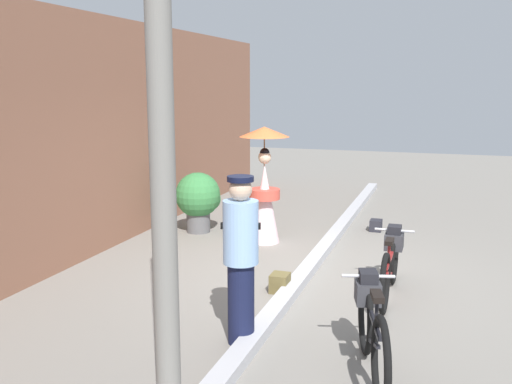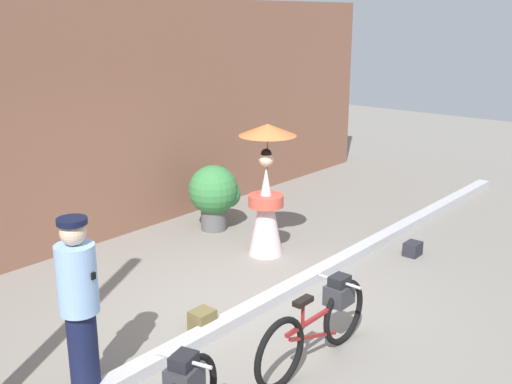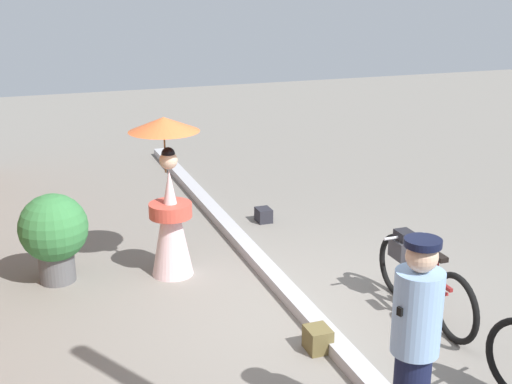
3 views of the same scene
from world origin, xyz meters
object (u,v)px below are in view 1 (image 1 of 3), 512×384
(potted_plant_by_door, at_px, (199,198))
(backpack_on_pavement, at_px, (376,225))
(bicycle_near_officer, at_px, (372,326))
(person_with_parasol, at_px, (265,185))
(bicycle_far_side, at_px, (391,262))
(backpack_spare, at_px, (280,282))
(person_officer, at_px, (241,256))
(utility_pole, at_px, (160,99))

(potted_plant_by_door, bearing_deg, backpack_on_pavement, -70.76)
(potted_plant_by_door, bearing_deg, bicycle_near_officer, -139.91)
(person_with_parasol, relative_size, potted_plant_by_door, 1.79)
(potted_plant_by_door, xyz_separation_m, backpack_on_pavement, (1.00, -2.88, -0.49))
(bicycle_near_officer, xyz_separation_m, potted_plant_by_door, (4.09, 3.44, 0.15))
(bicycle_far_side, height_order, backpack_spare, bicycle_far_side)
(bicycle_near_officer, height_order, backpack_spare, bicycle_near_officer)
(backpack_on_pavement, distance_m, backpack_spare, 3.48)
(bicycle_near_officer, relative_size, person_officer, 1.00)
(person_officer, bearing_deg, bicycle_near_officer, -99.50)
(bicycle_far_side, height_order, utility_pole, utility_pole)
(backpack_on_pavement, relative_size, backpack_spare, 1.00)
(potted_plant_by_door, relative_size, utility_pole, 0.21)
(bicycle_near_officer, distance_m, person_with_parasol, 4.43)
(person_with_parasol, distance_m, utility_pole, 5.38)
(bicycle_near_officer, relative_size, potted_plant_by_door, 1.60)
(person_with_parasol, bearing_deg, potted_plant_by_door, 77.82)
(potted_plant_by_door, height_order, backpack_spare, potted_plant_by_door)
(bicycle_far_side, relative_size, utility_pole, 0.36)
(person_with_parasol, bearing_deg, backpack_spare, -157.49)
(person_with_parasol, distance_m, potted_plant_by_door, 1.33)
(backpack_spare, bearing_deg, utility_pole, -179.95)
(utility_pole, bearing_deg, backpack_on_pavement, -6.61)
(bicycle_far_side, height_order, person_officer, person_officer)
(person_with_parasol, xyz_separation_m, utility_pole, (-5.10, -0.88, 1.48))
(bicycle_far_side, distance_m, person_officer, 2.24)
(backpack_on_pavement, height_order, utility_pole, utility_pole)
(person_officer, relative_size, backpack_on_pavement, 6.77)
(bicycle_far_side, distance_m, person_with_parasol, 2.86)
(bicycle_near_officer, distance_m, bicycle_far_side, 2.01)
(person_with_parasol, xyz_separation_m, backpack_spare, (-2.13, -0.88, -0.81))
(bicycle_near_officer, bearing_deg, potted_plant_by_door, 40.09)
(backpack_spare, height_order, utility_pole, utility_pole)
(bicycle_far_side, distance_m, backpack_spare, 1.35)
(backpack_spare, distance_m, utility_pole, 3.74)
(bicycle_near_officer, xyz_separation_m, utility_pole, (-1.28, 1.30, 1.96))
(person_officer, distance_m, backpack_spare, 1.66)
(backpack_on_pavement, bearing_deg, person_with_parasol, 128.13)
(potted_plant_by_door, height_order, backpack_on_pavement, potted_plant_by_door)
(potted_plant_by_door, xyz_separation_m, utility_pole, (-5.37, -2.14, 1.81))
(person_with_parasol, bearing_deg, utility_pole, -170.15)
(bicycle_far_side, xyz_separation_m, backpack_on_pavement, (3.08, 0.53, -0.31))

